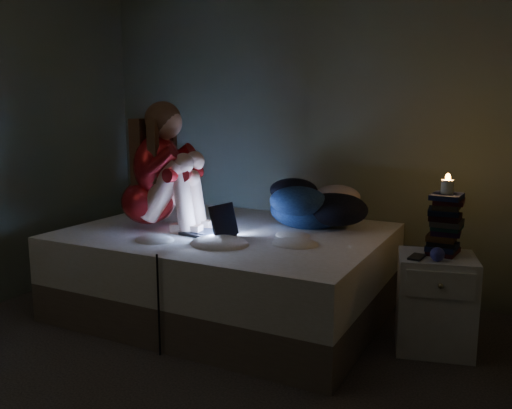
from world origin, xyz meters
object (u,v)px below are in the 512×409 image
Objects in this scene: woman at (147,165)px; candle at (447,190)px; laptop at (207,218)px; nightstand at (435,302)px; phone at (414,255)px; bed at (228,270)px.

candle is at bearing -0.01° from woman.
laptop is 1.52m from nightstand.
laptop is 4.18× the size of candle.
laptop is 2.39× the size of phone.
laptop is 1.33m from phone.
phone is (1.82, 0.12, -0.45)m from woman.
nightstand is (1.41, 0.01, -0.00)m from bed.
woman reaches higher than laptop.
woman is 0.60m from laptop.
candle is at bearing 20.78° from laptop.
candle reaches higher than bed.
nightstand is 0.33m from phone.
woman is at bearing -160.74° from bed.
laptop is (0.50, -0.02, -0.33)m from woman.
candle is 0.43m from phone.
phone is at bearing 15.30° from laptop.
nightstand is at bearing 53.03° from phone.
laptop reaches higher than nightstand.
candle is 0.57× the size of phone.
woman is 11.14× the size of candle.
woman is 6.37× the size of phone.
nightstand is (1.44, 0.21, -0.41)m from laptop.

